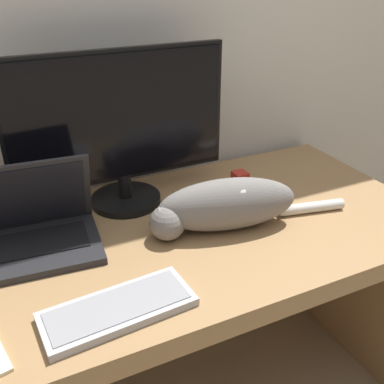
# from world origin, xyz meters

# --- Properties ---
(desk) EXTENTS (1.71, 0.74, 0.72)m
(desk) POSITION_xyz_m (0.00, 0.37, 0.58)
(desk) COLOR #A37A4C
(desk) RESTS_ON ground_plane
(monitor) EXTENTS (0.66, 0.22, 0.47)m
(monitor) POSITION_xyz_m (0.02, 0.59, 0.96)
(monitor) COLOR black
(monitor) RESTS_ON desk
(laptop) EXTENTS (0.36, 0.27, 0.24)m
(laptop) POSITION_xyz_m (-0.28, 0.46, 0.77)
(laptop) COLOR #232326
(laptop) RESTS_ON desk
(external_keyboard) EXTENTS (0.34, 0.16, 0.02)m
(external_keyboard) POSITION_xyz_m (-0.15, 0.12, 0.73)
(external_keyboard) COLOR #BCBCC1
(external_keyboard) RESTS_ON desk
(cat) EXTENTS (0.60, 0.21, 0.15)m
(cat) POSITION_xyz_m (0.23, 0.33, 0.80)
(cat) COLOR gray
(cat) RESTS_ON desk
(small_toy) EXTENTS (0.05, 0.05, 0.05)m
(small_toy) POSITION_xyz_m (0.41, 0.54, 0.74)
(small_toy) COLOR red
(small_toy) RESTS_ON desk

